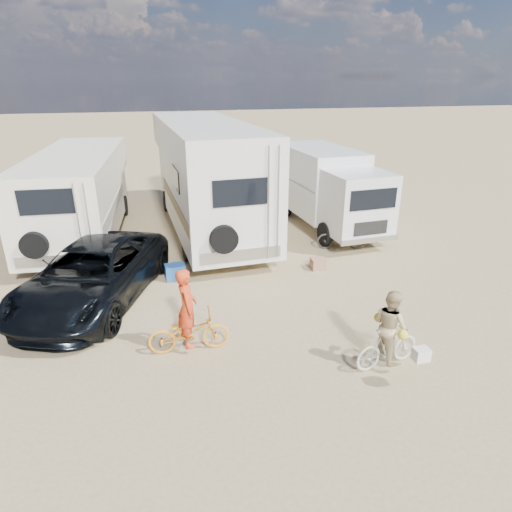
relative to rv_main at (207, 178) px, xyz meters
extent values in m
plane|color=tan|center=(0.28, -7.19, -1.98)|extent=(140.00, 140.00, 0.00)
imported|color=black|center=(-3.70, -5.11, -1.23)|extent=(4.31, 5.98, 1.51)
imported|color=orange|center=(-1.57, -7.95, -1.53)|extent=(1.73, 0.66, 0.90)
imported|color=#BCBBA2|center=(2.23, -9.45, -1.54)|extent=(1.54, 0.68, 0.89)
imported|color=red|center=(-1.57, -7.95, -1.13)|extent=(0.43, 0.64, 1.71)
imported|color=tan|center=(2.23, -9.45, -1.23)|extent=(0.69, 0.82, 1.50)
imported|color=#2A2C2A|center=(4.03, -3.19, -1.56)|extent=(1.70, 0.98, 0.84)
cube|color=#1F4D8F|center=(-1.59, -4.26, -1.76)|extent=(0.59, 0.45, 0.45)
cube|color=#93694F|center=(2.68, -4.57, -1.81)|extent=(0.45, 0.45, 0.34)
camera|label=1|loc=(-2.13, -16.04, 3.46)|focal=30.91mm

